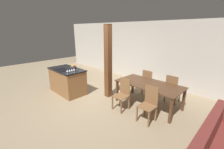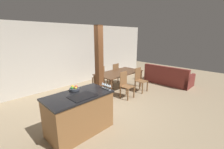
% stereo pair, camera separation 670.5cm
% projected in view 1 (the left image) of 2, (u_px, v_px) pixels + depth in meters
% --- Properties ---
extents(ground_plane, '(16.00, 16.00, 0.00)m').
position_uv_depth(ground_plane, '(96.00, 97.00, 5.40)').
color(ground_plane, '#9E896B').
extents(wall_back, '(11.20, 0.08, 2.70)m').
position_uv_depth(wall_back, '(142.00, 52.00, 6.93)').
color(wall_back, beige).
rests_on(wall_back, ground_plane).
extents(kitchen_island, '(1.49, 0.82, 0.95)m').
position_uv_depth(kitchen_island, '(67.00, 81.00, 5.72)').
color(kitchen_island, olive).
rests_on(kitchen_island, ground_plane).
extents(fruit_bowl, '(0.24, 0.24, 0.12)m').
position_uv_depth(fruit_bowl, '(73.00, 67.00, 5.71)').
color(fruit_bowl, '#383D47').
rests_on(fruit_bowl, kitchen_island).
extents(wine_glass_near, '(0.07, 0.07, 0.14)m').
position_uv_depth(wine_glass_near, '(67.00, 71.00, 4.87)').
color(wine_glass_near, silver).
rests_on(wine_glass_near, kitchen_island).
extents(wine_glass_middle, '(0.07, 0.07, 0.14)m').
position_uv_depth(wine_glass_middle, '(70.00, 70.00, 4.93)').
color(wine_glass_middle, silver).
rests_on(wine_glass_middle, kitchen_island).
extents(wine_glass_far, '(0.07, 0.07, 0.14)m').
position_uv_depth(wine_glass_far, '(72.00, 70.00, 4.99)').
color(wine_glass_far, silver).
rests_on(wine_glass_far, kitchen_island).
extents(wine_glass_end, '(0.07, 0.07, 0.14)m').
position_uv_depth(wine_glass_end, '(74.00, 70.00, 5.05)').
color(wine_glass_end, silver).
rests_on(wine_glass_end, kitchen_island).
extents(dining_table, '(2.00, 1.01, 0.75)m').
position_uv_depth(dining_table, '(149.00, 86.00, 4.67)').
color(dining_table, '#51331E').
rests_on(dining_table, ground_plane).
extents(dining_chair_near_left, '(0.40, 0.40, 0.95)m').
position_uv_depth(dining_chair_near_left, '(123.00, 94.00, 4.52)').
color(dining_chair_near_left, brown).
rests_on(dining_chair_near_left, ground_plane).
extents(dining_chair_near_right, '(0.40, 0.40, 0.95)m').
position_uv_depth(dining_chair_near_right, '(149.00, 104.00, 3.92)').
color(dining_chair_near_right, brown).
rests_on(dining_chair_near_right, ground_plane).
extents(dining_chair_far_left, '(0.40, 0.40, 0.95)m').
position_uv_depth(dining_chair_far_left, '(148.00, 82.00, 5.51)').
color(dining_chair_far_left, brown).
rests_on(dining_chair_far_left, ground_plane).
extents(dining_chair_far_right, '(0.40, 0.40, 0.95)m').
position_uv_depth(dining_chair_far_right, '(172.00, 89.00, 4.91)').
color(dining_chair_far_right, brown).
rests_on(dining_chair_far_right, ground_plane).
extents(timber_post, '(0.20, 0.20, 2.52)m').
position_uv_depth(timber_post, '(108.00, 62.00, 5.16)').
color(timber_post, brown).
rests_on(timber_post, ground_plane).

